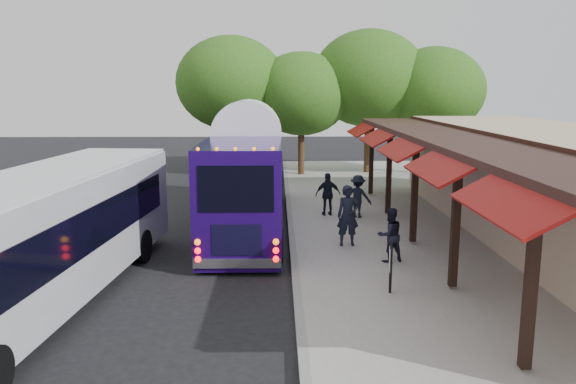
% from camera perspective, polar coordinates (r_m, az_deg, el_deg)
% --- Properties ---
extents(ground, '(90.00, 90.00, 0.00)m').
position_cam_1_polar(ground, '(13.68, 0.72, -10.50)').
color(ground, black).
rests_on(ground, ground).
extents(sidewalk, '(10.00, 40.00, 0.15)m').
position_cam_1_polar(sidewalk, '(18.27, 16.26, -5.25)').
color(sidewalk, '#9E9B93').
rests_on(sidewalk, ground).
extents(curb, '(0.20, 40.00, 0.16)m').
position_cam_1_polar(curb, '(17.45, 0.47, -5.56)').
color(curb, gray).
rests_on(curb, ground).
extents(station_shelter, '(8.15, 20.00, 3.60)m').
position_cam_1_polar(station_shelter, '(19.18, 26.22, 0.24)').
color(station_shelter, tan).
rests_on(station_shelter, ground).
extents(coach_bus, '(2.43, 11.27, 3.59)m').
position_cam_1_polar(coach_bus, '(19.92, -4.07, 1.89)').
color(coach_bus, '#200757').
rests_on(coach_bus, ground).
extents(city_bus, '(3.47, 11.45, 3.03)m').
position_cam_1_polar(city_bus, '(13.73, -23.78, -4.02)').
color(city_bus, '#989AA1').
rests_on(city_bus, ground).
extents(ped_a, '(0.70, 0.47, 1.87)m').
position_cam_1_polar(ped_a, '(17.18, 6.12, -2.41)').
color(ped_a, black).
rests_on(ped_a, sidewalk).
extents(ped_b, '(0.89, 0.79, 1.52)m').
position_cam_1_polar(ped_b, '(15.80, 10.31, -4.31)').
color(ped_b, black).
rests_on(ped_b, sidewalk).
extents(ped_c, '(0.99, 0.50, 1.62)m').
position_cam_1_polar(ped_c, '(21.24, 4.08, -0.22)').
color(ped_c, black).
rests_on(ped_c, sidewalk).
extents(ped_d, '(1.18, 0.96, 1.59)m').
position_cam_1_polar(ped_d, '(21.01, 7.11, -0.44)').
color(ped_d, black).
rests_on(ped_d, sidewalk).
extents(sign_board, '(0.13, 0.51, 1.13)m').
position_cam_1_polar(sign_board, '(13.42, 10.40, -6.97)').
color(sign_board, black).
rests_on(sign_board, sidewalk).
extents(tree_left, '(5.38, 5.38, 6.88)m').
position_cam_1_polar(tree_left, '(31.26, 1.37, 9.93)').
color(tree_left, '#382314').
rests_on(tree_left, ground).
extents(tree_mid, '(6.36, 6.36, 8.14)m').
position_cam_1_polar(tree_mid, '(32.28, 8.23, 11.34)').
color(tree_mid, '#382314').
rests_on(tree_mid, ground).
extents(tree_right, '(5.59, 5.59, 7.16)m').
position_cam_1_polar(tree_right, '(32.37, 14.59, 9.95)').
color(tree_right, '#382314').
rests_on(tree_right, ground).
extents(tree_far, '(6.06, 6.06, 7.76)m').
position_cam_1_polar(tree_far, '(31.69, -5.82, 10.95)').
color(tree_far, '#382314').
rests_on(tree_far, ground).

